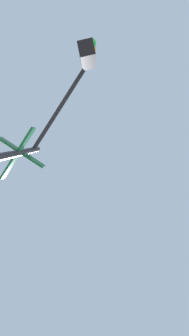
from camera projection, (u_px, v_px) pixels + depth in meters
traffic_signal_near at (39, 103)px, 3.33m from camera, size 2.12×2.22×6.36m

